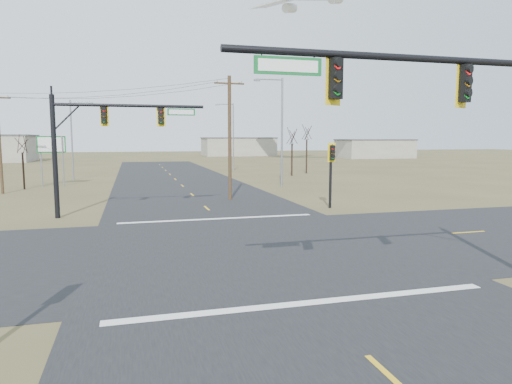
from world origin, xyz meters
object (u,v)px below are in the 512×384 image
(streetlight_a, at_px, (280,126))
(bare_tree_a, at_px, (22,144))
(mast_arm_near, at_px, (476,116))
(bare_tree_c, at_px, (292,136))
(highway_sign, at_px, (52,150))
(streetlight_c, at_px, (73,135))
(bare_tree_d, at_px, (307,132))
(streetlight_b, at_px, (232,133))
(utility_pole_near, at_px, (230,136))
(mast_arm_far, at_px, (102,130))
(pedestal_signal_ne, at_px, (332,161))

(streetlight_a, xyz_separation_m, bare_tree_a, (-24.84, 4.41, -1.71))
(mast_arm_near, distance_m, bare_tree_c, 47.40)
(mast_arm_near, bearing_deg, highway_sign, 90.02)
(streetlight_c, bearing_deg, bare_tree_d, 7.91)
(streetlight_b, xyz_separation_m, streetlight_c, (-21.70, -11.42, -0.52))
(streetlight_b, bearing_deg, streetlight_a, -72.75)
(streetlight_a, relative_size, bare_tree_c, 1.62)
(mast_arm_near, bearing_deg, utility_pole_near, 70.93)
(bare_tree_a, bearing_deg, utility_pole_near, -35.83)
(streetlight_a, distance_m, streetlight_b, 25.25)
(mast_arm_near, height_order, utility_pole_near, utility_pole_near)
(utility_pole_near, bearing_deg, mast_arm_near, -85.31)
(utility_pole_near, distance_m, streetlight_a, 11.04)
(bare_tree_a, bearing_deg, streetlight_b, 39.41)
(mast_arm_far, relative_size, utility_pole_near, 0.95)
(mast_arm_far, height_order, streetlight_b, streetlight_b)
(streetlight_b, bearing_deg, mast_arm_near, -76.94)
(mast_arm_far, height_order, streetlight_a, streetlight_a)
(mast_arm_near, height_order, bare_tree_c, mast_arm_near)
(bare_tree_c, bearing_deg, streetlight_c, 178.09)
(streetlight_a, bearing_deg, mast_arm_far, -141.88)
(pedestal_signal_ne, bearing_deg, bare_tree_a, 144.55)
(streetlight_a, height_order, streetlight_c, streetlight_a)
(streetlight_c, xyz_separation_m, bare_tree_d, (30.59, 2.49, 0.56))
(highway_sign, xyz_separation_m, streetlight_b, (23.08, 18.51, 2.08))
(mast_arm_far, xyz_separation_m, bare_tree_d, (25.73, 30.32, 0.40))
(pedestal_signal_ne, distance_m, bare_tree_c, 28.62)
(pedestal_signal_ne, height_order, bare_tree_a, bare_tree_a)
(streetlight_a, xyz_separation_m, bare_tree_d, (9.40, 16.31, -0.31))
(pedestal_signal_ne, xyz_separation_m, highway_sign, (-21.57, 21.52, 0.38))
(mast_arm_far, bearing_deg, bare_tree_c, 73.56)
(streetlight_c, bearing_deg, highway_sign, -97.77)
(utility_pole_near, height_order, streetlight_c, utility_pole_near)
(bare_tree_c, bearing_deg, utility_pole_near, -121.21)
(bare_tree_a, height_order, bare_tree_c, bare_tree_c)
(mast_arm_far, relative_size, bare_tree_a, 1.67)
(highway_sign, distance_m, streetlight_c, 7.38)
(bare_tree_c, bearing_deg, mast_arm_near, -103.34)
(bare_tree_a, distance_m, bare_tree_c, 31.98)
(streetlight_a, relative_size, streetlight_b, 1.06)
(bare_tree_c, bearing_deg, streetlight_b, 113.90)
(pedestal_signal_ne, bearing_deg, streetlight_a, 89.52)
(highway_sign, bearing_deg, mast_arm_far, -82.46)
(bare_tree_a, bearing_deg, bare_tree_c, 15.42)
(mast_arm_near, xyz_separation_m, bare_tree_a, (-19.88, 37.63, -1.13))
(mast_arm_far, relative_size, streetlight_c, 0.99)
(streetlight_b, bearing_deg, bare_tree_c, -47.70)
(utility_pole_near, bearing_deg, mast_arm_far, -149.39)
(mast_arm_far, bearing_deg, utility_pole_near, 53.81)
(pedestal_signal_ne, bearing_deg, bare_tree_c, 79.25)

